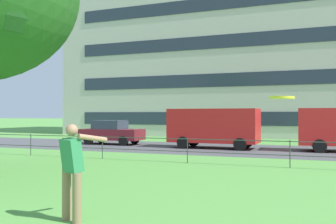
{
  "coord_description": "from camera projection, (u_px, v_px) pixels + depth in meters",
  "views": [
    {
      "loc": [
        4.62,
        -1.11,
        1.92
      ],
      "look_at": [
        0.81,
        8.78,
        1.99
      ],
      "focal_mm": 40.23,
      "sensor_mm": 36.0,
      "label": 1
    }
  ],
  "objects": [
    {
      "name": "frisbee",
      "position": [
        282.0,
        97.0,
        4.12
      ],
      "size": [
        0.3,
        0.3,
        0.03
      ],
      "color": "yellow"
    },
    {
      "name": "person_thrower",
      "position": [
        72.0,
        169.0,
        6.73
      ],
      "size": [
        0.7,
        0.73,
        1.75
      ],
      "color": "#846B4C",
      "rests_on": "ground"
    },
    {
      "name": "panel_van_far_right",
      "position": [
        214.0,
        126.0,
        21.34
      ],
      "size": [
        5.05,
        2.19,
        2.24
      ],
      "color": "red",
      "rests_on": "ground"
    },
    {
      "name": "street_strip",
      "position": [
        224.0,
        149.0,
        20.86
      ],
      "size": [
        80.0,
        7.43,
        0.01
      ],
      "primitive_type": "cube",
      "color": "#4C4C51",
      "rests_on": "ground"
    },
    {
      "name": "apartment_building_background",
      "position": [
        240.0,
        38.0,
        38.07
      ],
      "size": [
        31.66,
        16.14,
        19.33
      ],
      "color": "beige",
      "rests_on": "ground"
    },
    {
      "name": "car_maroon_far_left",
      "position": [
        111.0,
        132.0,
        24.15
      ],
      "size": [
        4.02,
        1.85,
        1.54
      ],
      "color": "maroon",
      "rests_on": "ground"
    },
    {
      "name": "park_fence",
      "position": [
        187.0,
        146.0,
        14.83
      ],
      "size": [
        38.61,
        0.04,
        1.0
      ],
      "color": "#333833",
      "rests_on": "ground"
    }
  ]
}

